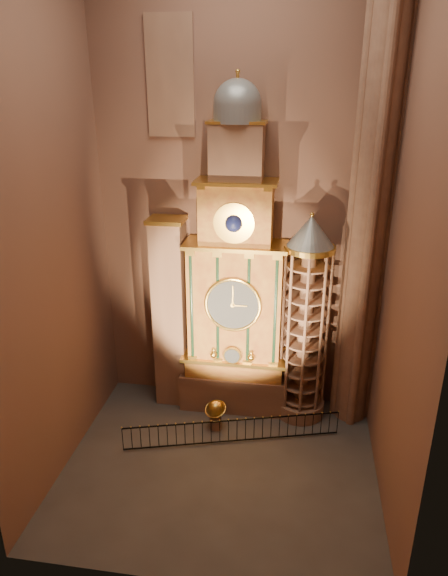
% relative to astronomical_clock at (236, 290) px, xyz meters
% --- Properties ---
extents(floor, '(14.00, 14.00, 0.00)m').
position_rel_astronomical_clock_xyz_m(floor, '(0.00, -4.96, -6.68)').
color(floor, '#383330').
rests_on(floor, ground).
extents(wall_back, '(22.00, 0.00, 22.00)m').
position_rel_astronomical_clock_xyz_m(wall_back, '(0.00, 1.04, 4.32)').
color(wall_back, brown).
rests_on(wall_back, floor).
extents(wall_left, '(0.00, 22.00, 22.00)m').
position_rel_astronomical_clock_xyz_m(wall_left, '(-7.00, -4.96, 4.32)').
color(wall_left, brown).
rests_on(wall_left, floor).
extents(wall_right, '(0.00, 22.00, 22.00)m').
position_rel_astronomical_clock_xyz_m(wall_right, '(7.00, -4.96, 4.32)').
color(wall_right, brown).
rests_on(wall_right, floor).
extents(astronomical_clock, '(5.60, 2.41, 16.70)m').
position_rel_astronomical_clock_xyz_m(astronomical_clock, '(0.00, 0.00, 0.00)').
color(astronomical_clock, '#8C634C').
rests_on(astronomical_clock, floor).
extents(portrait_tower, '(1.80, 1.60, 10.20)m').
position_rel_astronomical_clock_xyz_m(portrait_tower, '(-3.40, 0.02, -1.53)').
color(portrait_tower, '#8C634C').
rests_on(portrait_tower, floor).
extents(stair_turret, '(2.50, 2.50, 10.80)m').
position_rel_astronomical_clock_xyz_m(stair_turret, '(3.50, -0.26, -1.41)').
color(stair_turret, '#8C634C').
rests_on(stair_turret, floor).
extents(gothic_pier, '(2.04, 2.04, 22.00)m').
position_rel_astronomical_clock_xyz_m(gothic_pier, '(6.10, 0.04, 4.32)').
color(gothic_pier, '#8C634C').
rests_on(gothic_pier, floor).
extents(stained_glass_window, '(2.20, 0.14, 5.20)m').
position_rel_astronomical_clock_xyz_m(stained_glass_window, '(-3.20, 0.95, 9.82)').
color(stained_glass_window, navy).
rests_on(stained_glass_window, wall_back).
extents(celestial_globe, '(1.37, 1.34, 1.58)m').
position_rel_astronomical_clock_xyz_m(celestial_globe, '(-0.67, -2.25, -5.73)').
color(celestial_globe, '#8C634C').
rests_on(celestial_globe, floor).
extents(iron_railing, '(10.06, 2.90, 1.26)m').
position_rel_astronomical_clock_xyz_m(iron_railing, '(0.35, -3.26, -5.99)').
color(iron_railing, black).
rests_on(iron_railing, floor).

